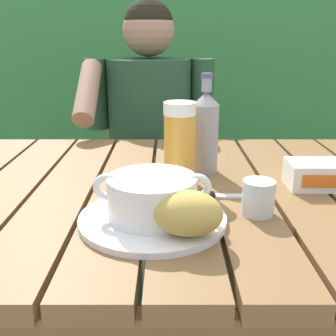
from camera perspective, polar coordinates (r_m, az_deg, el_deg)
The scene contains 12 objects.
dining_table at distance 0.96m, azimuth 1.63°, elevation -8.52°, with size 1.14×0.85×0.77m.
hedge_backdrop at distance 2.69m, azimuth -0.90°, elevation 16.42°, with size 2.84×0.96×2.20m.
chair_near_diner at distance 1.83m, azimuth -2.14°, elevation -1.55°, with size 0.42×0.40×0.96m.
person_eating at distance 1.57m, azimuth -2.62°, elevation 4.33°, with size 0.48×0.47×1.21m.
serving_plate at distance 0.74m, azimuth -2.10°, elevation -7.10°, with size 0.27×0.27×0.01m.
soup_bowl at distance 0.73m, azimuth -2.14°, elevation -3.89°, with size 0.21×0.16×0.08m.
bread_roll at distance 0.66m, azimuth 2.81°, elevation -6.31°, with size 0.13×0.10×0.07m.
beer_glass at distance 0.91m, azimuth 1.56°, elevation 3.52°, with size 0.07×0.07×0.18m.
beer_bottle at distance 0.99m, azimuth 5.33°, elevation 5.14°, with size 0.06×0.06×0.24m.
water_glass_small at distance 0.78m, azimuth 12.61°, elevation -4.06°, with size 0.06×0.06×0.07m.
butter_tub at distance 0.96m, azimuth 19.88°, elevation -0.87°, with size 0.12×0.09×0.06m.
table_knife at distance 0.86m, azimuth 6.49°, elevation -3.86°, with size 0.15×0.02×0.01m.
Camera 1 is at (-0.03, -0.86, 1.09)m, focal length 43.54 mm.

